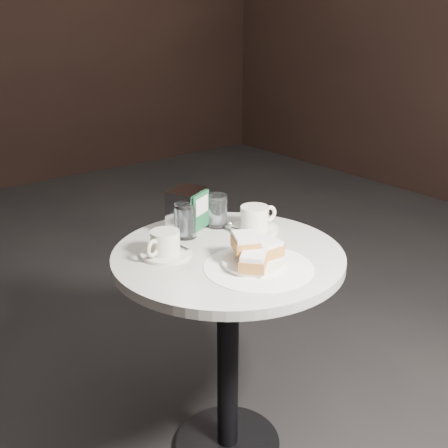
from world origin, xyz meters
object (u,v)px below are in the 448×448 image
(coffee_cup_right, at_px, (255,220))
(water_glass_left, at_px, (185,220))
(cafe_table, at_px, (228,310))
(beignet_plate, at_px, (254,255))
(coffee_cup_left, at_px, (165,245))
(water_glass_right, at_px, (217,211))
(napkin_dispenser, at_px, (188,210))

(coffee_cup_right, relative_size, water_glass_left, 1.53)
(cafe_table, bearing_deg, water_glass_left, 99.67)
(beignet_plate, height_order, coffee_cup_left, beignet_plate)
(cafe_table, xyz_separation_m, beignet_plate, (0.00, -0.11, 0.23))
(beignet_plate, distance_m, coffee_cup_left, 0.27)
(water_glass_right, distance_m, napkin_dispenser, 0.10)
(water_glass_left, relative_size, napkin_dispenser, 0.76)
(beignet_plate, xyz_separation_m, water_glass_left, (-0.03, 0.29, 0.02))
(beignet_plate, distance_m, napkin_dispenser, 0.33)
(water_glass_left, xyz_separation_m, water_glass_right, (0.14, 0.01, -0.00))
(water_glass_left, bearing_deg, coffee_cup_right, -24.53)
(coffee_cup_left, xyz_separation_m, napkin_dispenser, (0.17, 0.12, 0.04))
(coffee_cup_left, height_order, water_glass_right, water_glass_right)
(cafe_table, distance_m, beignet_plate, 0.26)
(beignet_plate, distance_m, coffee_cup_right, 0.26)
(coffee_cup_right, relative_size, water_glass_right, 1.59)
(beignet_plate, relative_size, coffee_cup_left, 1.24)
(cafe_table, relative_size, beignet_plate, 3.18)
(cafe_table, height_order, coffee_cup_right, coffee_cup_right)
(cafe_table, relative_size, coffee_cup_left, 3.94)
(water_glass_left, xyz_separation_m, napkin_dispenser, (0.04, 0.04, 0.02))
(water_glass_right, bearing_deg, coffee_cup_left, -160.34)
(coffee_cup_left, height_order, water_glass_left, water_glass_left)
(water_glass_left, relative_size, water_glass_right, 1.04)
(cafe_table, xyz_separation_m, water_glass_left, (-0.03, 0.18, 0.25))
(cafe_table, relative_size, water_glass_left, 6.50)
(water_glass_left, bearing_deg, water_glass_right, 4.86)
(beignet_plate, relative_size, napkin_dispenser, 1.56)
(coffee_cup_left, xyz_separation_m, water_glass_right, (0.27, 0.10, 0.02))
(cafe_table, distance_m, coffee_cup_right, 0.31)
(water_glass_left, distance_m, napkin_dispenser, 0.06)
(cafe_table, xyz_separation_m, coffee_cup_left, (-0.16, 0.10, 0.23))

